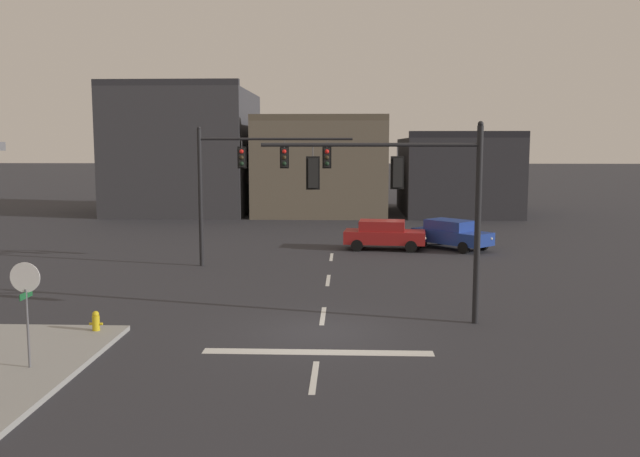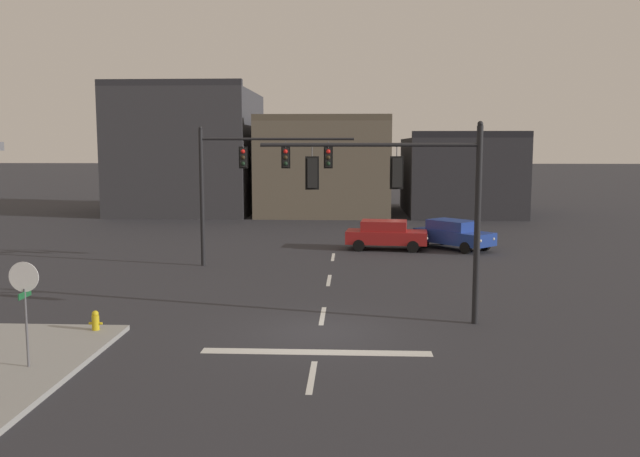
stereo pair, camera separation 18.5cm
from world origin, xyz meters
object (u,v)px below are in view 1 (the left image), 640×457
object	(u,v)px
stop_sign	(26,289)
car_lot_nearside	(384,234)
signal_mast_near_side	(415,192)
fire_hydrant	(96,325)
signal_mast_far_side	(250,170)
car_lot_middle	(451,234)

from	to	relation	value
stop_sign	car_lot_nearside	xyz separation A→B (m)	(10.00, 20.65, -1.29)
signal_mast_near_side	fire_hydrant	size ratio (longest dim) A/B	9.16
stop_sign	car_lot_nearside	bearing A→B (deg)	64.16
signal_mast_far_side	car_lot_middle	world-z (taller)	signal_mast_far_side
car_lot_nearside	signal_mast_far_side	bearing A→B (deg)	-140.99
fire_hydrant	car_lot_middle	bearing A→B (deg)	52.89
signal_mast_far_side	stop_sign	distance (m)	15.86
signal_mast_near_side	stop_sign	world-z (taller)	signal_mast_near_side
signal_mast_near_side	car_lot_middle	xyz separation A→B (m)	(3.65, 16.02, -3.40)
signal_mast_far_side	fire_hydrant	distance (m)	12.99
signal_mast_near_side	fire_hydrant	distance (m)	10.58
signal_mast_far_side	car_lot_nearside	distance (m)	9.26
signal_mast_near_side	signal_mast_far_side	size ratio (longest dim) A/B	0.95
car_lot_middle	fire_hydrant	world-z (taller)	car_lot_middle
stop_sign	car_lot_nearside	distance (m)	22.98
signal_mast_near_side	car_lot_nearside	distance (m)	16.02
stop_sign	fire_hydrant	size ratio (longest dim) A/B	3.77
signal_mast_far_side	car_lot_middle	xyz separation A→B (m)	(10.35, 5.72, -3.70)
car_lot_nearside	fire_hydrant	bearing A→B (deg)	-119.05
signal_mast_near_side	fire_hydrant	bearing A→B (deg)	-170.59
signal_mast_far_side	fire_hydrant	bearing A→B (deg)	-104.08
stop_sign	signal_mast_near_side	bearing A→B (deg)	26.32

